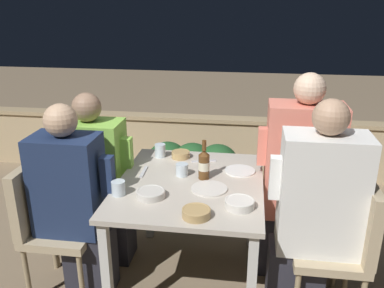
{
  "coord_description": "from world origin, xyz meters",
  "views": [
    {
      "loc": [
        0.33,
        -2.23,
        1.78
      ],
      "look_at": [
        0.0,
        0.08,
        0.94
      ],
      "focal_mm": 38.0,
      "sensor_mm": 36.0,
      "label": 1
    }
  ],
  "objects_px": {
    "person_coral_top": "(296,179)",
    "chair_left_near": "(47,216)",
    "person_green_blouse": "(98,180)",
    "person_navy_jumper": "(75,203)",
    "person_white_polo": "(314,214)",
    "chair_left_far": "(72,190)",
    "beer_bottle": "(204,164)",
    "chair_right_far": "(323,204)",
    "chair_right_near": "(346,238)"
  },
  "relations": [
    {
      "from": "chair_left_near",
      "to": "chair_right_far",
      "type": "bearing_deg",
      "value": 13.23
    },
    {
      "from": "chair_left_near",
      "to": "chair_right_far",
      "type": "distance_m",
      "value": 1.75
    },
    {
      "from": "chair_left_far",
      "to": "beer_bottle",
      "type": "relative_size",
      "value": 3.39
    },
    {
      "from": "person_green_blouse",
      "to": "person_coral_top",
      "type": "xyz_separation_m",
      "value": [
        1.32,
        0.04,
        0.08
      ]
    },
    {
      "from": "person_white_polo",
      "to": "beer_bottle",
      "type": "bearing_deg",
      "value": 159.75
    },
    {
      "from": "chair_left_near",
      "to": "person_navy_jumper",
      "type": "xyz_separation_m",
      "value": [
        0.19,
        0.0,
        0.11
      ]
    },
    {
      "from": "chair_right_near",
      "to": "person_coral_top",
      "type": "bearing_deg",
      "value": 123.07
    },
    {
      "from": "person_coral_top",
      "to": "chair_left_near",
      "type": "bearing_deg",
      "value": -165.2
    },
    {
      "from": "person_green_blouse",
      "to": "beer_bottle",
      "type": "height_order",
      "value": "person_green_blouse"
    },
    {
      "from": "chair_left_near",
      "to": "person_green_blouse",
      "type": "xyz_separation_m",
      "value": [
        0.2,
        0.36,
        0.09
      ]
    },
    {
      "from": "person_white_polo",
      "to": "beer_bottle",
      "type": "xyz_separation_m",
      "value": [
        -0.64,
        0.24,
        0.16
      ]
    },
    {
      "from": "chair_left_near",
      "to": "chair_right_far",
      "type": "xyz_separation_m",
      "value": [
        1.71,
        0.4,
        0.0
      ]
    },
    {
      "from": "chair_left_far",
      "to": "chair_right_far",
      "type": "relative_size",
      "value": 1.0
    },
    {
      "from": "chair_left_near",
      "to": "person_green_blouse",
      "type": "distance_m",
      "value": 0.42
    },
    {
      "from": "person_white_polo",
      "to": "chair_left_near",
      "type": "bearing_deg",
      "value": -179.43
    },
    {
      "from": "chair_left_near",
      "to": "person_navy_jumper",
      "type": "distance_m",
      "value": 0.22
    },
    {
      "from": "person_green_blouse",
      "to": "person_white_polo",
      "type": "distance_m",
      "value": 1.43
    },
    {
      "from": "chair_left_near",
      "to": "beer_bottle",
      "type": "bearing_deg",
      "value": 15.05
    },
    {
      "from": "person_navy_jumper",
      "to": "person_green_blouse",
      "type": "distance_m",
      "value": 0.36
    },
    {
      "from": "person_white_polo",
      "to": "person_green_blouse",
      "type": "bearing_deg",
      "value": 165.88
    },
    {
      "from": "chair_left_near",
      "to": "person_navy_jumper",
      "type": "height_order",
      "value": "person_navy_jumper"
    },
    {
      "from": "person_white_polo",
      "to": "person_coral_top",
      "type": "distance_m",
      "value": 0.39
    },
    {
      "from": "beer_bottle",
      "to": "chair_left_near",
      "type": "bearing_deg",
      "value": -164.95
    },
    {
      "from": "person_navy_jumper",
      "to": "person_green_blouse",
      "type": "xyz_separation_m",
      "value": [
        0.0,
        0.36,
        -0.01
      ]
    },
    {
      "from": "chair_left_far",
      "to": "chair_right_near",
      "type": "height_order",
      "value": "same"
    },
    {
      "from": "beer_bottle",
      "to": "chair_left_far",
      "type": "bearing_deg",
      "value": 173.19
    },
    {
      "from": "chair_right_near",
      "to": "beer_bottle",
      "type": "xyz_separation_m",
      "value": [
        -0.83,
        0.24,
        0.3
      ]
    },
    {
      "from": "chair_left_far",
      "to": "beer_bottle",
      "type": "bearing_deg",
      "value": -6.81
    },
    {
      "from": "chair_left_near",
      "to": "person_navy_jumper",
      "type": "bearing_deg",
      "value": 0.0
    },
    {
      "from": "chair_left_far",
      "to": "person_white_polo",
      "type": "bearing_deg",
      "value": -12.45
    },
    {
      "from": "beer_bottle",
      "to": "chair_right_far",
      "type": "bearing_deg",
      "value": 10.96
    },
    {
      "from": "chair_left_near",
      "to": "person_green_blouse",
      "type": "relative_size",
      "value": 0.7
    },
    {
      "from": "person_navy_jumper",
      "to": "chair_left_near",
      "type": "bearing_deg",
      "value": -180.0
    },
    {
      "from": "person_navy_jumper",
      "to": "chair_left_far",
      "type": "height_order",
      "value": "person_navy_jumper"
    },
    {
      "from": "chair_left_far",
      "to": "person_coral_top",
      "type": "relative_size",
      "value": 0.62
    },
    {
      "from": "chair_left_near",
      "to": "person_green_blouse",
      "type": "bearing_deg",
      "value": 61.82
    },
    {
      "from": "chair_right_near",
      "to": "chair_left_near",
      "type": "bearing_deg",
      "value": -179.49
    },
    {
      "from": "person_green_blouse",
      "to": "person_navy_jumper",
      "type": "bearing_deg",
      "value": -90.54
    },
    {
      "from": "chair_left_near",
      "to": "person_coral_top",
      "type": "distance_m",
      "value": 1.58
    },
    {
      "from": "person_navy_jumper",
      "to": "beer_bottle",
      "type": "xyz_separation_m",
      "value": [
        0.75,
        0.25,
        0.19
      ]
    },
    {
      "from": "person_navy_jumper",
      "to": "chair_right_far",
      "type": "distance_m",
      "value": 1.57
    },
    {
      "from": "person_white_polo",
      "to": "person_navy_jumper",
      "type": "bearing_deg",
      "value": -179.35
    },
    {
      "from": "person_navy_jumper",
      "to": "person_green_blouse",
      "type": "bearing_deg",
      "value": 89.46
    },
    {
      "from": "chair_right_near",
      "to": "person_white_polo",
      "type": "relative_size",
      "value": 0.65
    },
    {
      "from": "chair_left_near",
      "to": "chair_right_far",
      "type": "relative_size",
      "value": 1.0
    },
    {
      "from": "person_green_blouse",
      "to": "person_coral_top",
      "type": "distance_m",
      "value": 1.33
    },
    {
      "from": "chair_left_far",
      "to": "chair_right_far",
      "type": "xyz_separation_m",
      "value": [
        1.7,
        0.04,
        0.0
      ]
    },
    {
      "from": "chair_right_near",
      "to": "person_green_blouse",
      "type": "bearing_deg",
      "value": 167.52
    },
    {
      "from": "chair_right_near",
      "to": "chair_right_far",
      "type": "height_order",
      "value": "same"
    },
    {
      "from": "chair_left_near",
      "to": "chair_right_far",
      "type": "height_order",
      "value": "same"
    }
  ]
}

